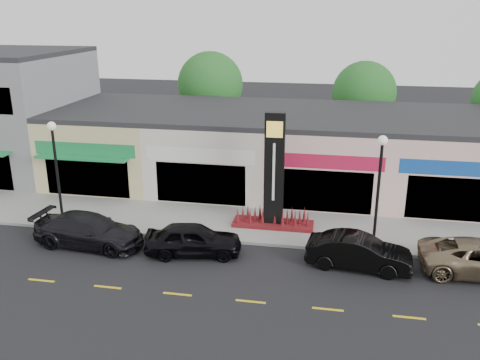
{
  "coord_description": "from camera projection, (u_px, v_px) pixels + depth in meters",
  "views": [
    {
      "loc": [
        5.75,
        -20.17,
        10.91
      ],
      "look_at": [
        1.28,
        4.0,
        2.63
      ],
      "focal_mm": 38.0,
      "sensor_mm": 36.0,
      "label": 1
    }
  ],
  "objects": [
    {
      "name": "shop_pink_w",
      "position": [
        327.0,
        151.0,
        32.25
      ],
      "size": [
        7.0,
        10.01,
        4.8
      ],
      "color": "beige",
      "rests_on": "ground"
    },
    {
      "name": "car_dark_sedan",
      "position": [
        89.0,
        230.0,
        24.49
      ],
      "size": [
        2.61,
        5.53,
        1.56
      ],
      "primitive_type": "imported",
      "rotation": [
        0.0,
        0.0,
        1.49
      ],
      "color": "black",
      "rests_on": "ground"
    },
    {
      "name": "car_black_conv",
      "position": [
        359.0,
        252.0,
        22.37
      ],
      "size": [
        2.12,
        4.73,
        1.51
      ],
      "primitive_type": "imported",
      "rotation": [
        0.0,
        0.0,
        1.45
      ],
      "color": "black",
      "rests_on": "ground"
    },
    {
      "name": "shop_cream",
      "position": [
        219.0,
        145.0,
        33.46
      ],
      "size": [
        7.0,
        10.01,
        4.8
      ],
      "color": "beige",
      "rests_on": "ground"
    },
    {
      "name": "shop_beige",
      "position": [
        119.0,
        141.0,
        34.65
      ],
      "size": [
        7.0,
        10.85,
        4.8
      ],
      "color": "tan",
      "rests_on": "ground"
    },
    {
      "name": "lamp_west_near",
      "position": [
        56.0,
        163.0,
        25.87
      ],
      "size": [
        0.44,
        0.44,
        5.47
      ],
      "color": "black",
      "rests_on": "sidewalk"
    },
    {
      "name": "lamp_east_near",
      "position": [
        379.0,
        181.0,
        23.11
      ],
      "size": [
        0.44,
        0.44,
        5.47
      ],
      "color": "black",
      "rests_on": "sidewalk"
    },
    {
      "name": "tree_rear_mid",
      "position": [
        364.0,
        93.0,
        38.5
      ],
      "size": [
        4.8,
        4.8,
        7.29
      ],
      "color": "#382619",
      "rests_on": "ground"
    },
    {
      "name": "curb",
      "position": [
        208.0,
        239.0,
        25.2
      ],
      "size": [
        52.0,
        0.2,
        0.15
      ],
      "primitive_type": "cube",
      "color": "gray",
      "rests_on": "ground"
    },
    {
      "name": "ground",
      "position": [
        197.0,
        260.0,
        23.27
      ],
      "size": [
        120.0,
        120.0,
        0.0
      ],
      "primitive_type": "plane",
      "color": "black",
      "rests_on": "ground"
    },
    {
      "name": "car_black_sedan",
      "position": [
        193.0,
        239.0,
        23.59
      ],
      "size": [
        2.53,
        4.71,
        1.52
      ],
      "primitive_type": "imported",
      "rotation": [
        0.0,
        0.0,
        1.74
      ],
      "color": "black",
      "rests_on": "ground"
    },
    {
      "name": "shop_pink_e",
      "position": [
        442.0,
        156.0,
        31.04
      ],
      "size": [
        7.0,
        10.01,
        4.8
      ],
      "color": "beige",
      "rests_on": "ground"
    },
    {
      "name": "tree_rear_west",
      "position": [
        210.0,
        85.0,
        40.47
      ],
      "size": [
        5.2,
        5.2,
        7.83
      ],
      "color": "#382619",
      "rests_on": "ground"
    },
    {
      "name": "sidewalk",
      "position": [
        218.0,
        222.0,
        27.3
      ],
      "size": [
        52.0,
        4.3,
        0.15
      ],
      "primitive_type": "cube",
      "color": "gray",
      "rests_on": "ground"
    },
    {
      "name": "pylon_sign",
      "position": [
        274.0,
        187.0,
        25.94
      ],
      "size": [
        4.2,
        1.3,
        6.0
      ],
      "color": "#57120F",
      "rests_on": "sidewalk"
    }
  ]
}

